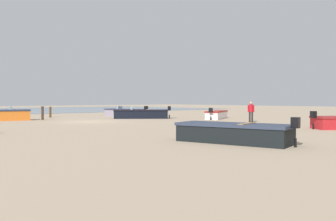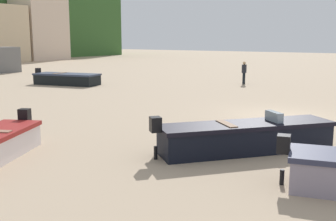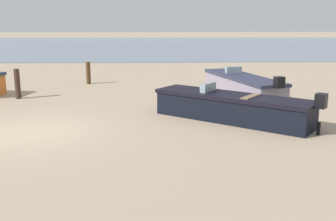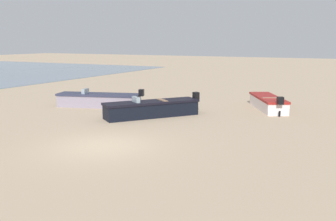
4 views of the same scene
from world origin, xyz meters
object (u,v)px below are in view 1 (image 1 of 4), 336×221
boat_orange_6 (1,115)px  mooring_post_mid_beach (50,112)px  beach_walker_distant (251,110)px  boat_white_3 (217,115)px  mooring_post_near_water (42,113)px  boat_black_2 (141,114)px  boat_grey_4 (126,113)px  boat_black_1 (234,133)px

boat_orange_6 → mooring_post_mid_beach: boat_orange_6 is taller
mooring_post_mid_beach → beach_walker_distant: bearing=116.7°
boat_white_3 → mooring_post_mid_beach: (10.71, -12.47, 0.15)m
mooring_post_near_water → mooring_post_mid_beach: (-2.23, -3.65, -0.06)m
boat_black_2 → mooring_post_mid_beach: boat_black_2 is taller
boat_black_2 → boat_grey_4: 4.52m
mooring_post_mid_beach → beach_walker_distant: beach_walker_distant is taller
boat_orange_6 → boat_white_3: bearing=70.3°
boat_black_1 → beach_walker_distant: bearing=18.2°
boat_black_1 → boat_white_3: bearing=28.5°
boat_orange_6 → mooring_post_mid_beach: bearing=128.1°
mooring_post_near_water → mooring_post_mid_beach: 4.27m
boat_grey_4 → mooring_post_near_water: (9.14, 0.49, 0.18)m
boat_orange_6 → boat_grey_4: bearing=99.4°
beach_walker_distant → mooring_post_near_water: bearing=19.5°
beach_walker_distant → mooring_post_mid_beach: bearing=7.8°
boat_black_2 → mooring_post_near_water: bearing=101.5°
boat_grey_4 → beach_walker_distant: 14.63m
boat_white_3 → boat_grey_4: bearing=174.0°
mooring_post_near_water → beach_walker_distant: 17.86m
boat_black_1 → boat_grey_4: bearing=51.4°
boat_black_2 → boat_orange_6: bearing=104.1°
boat_black_2 → boat_white_3: boat_black_2 is taller
boat_white_3 → boat_grey_4: size_ratio=0.83×
boat_orange_6 → boat_black_1: bearing=18.1°
mooring_post_mid_beach → beach_walker_distant: size_ratio=0.66×
boat_orange_6 → beach_walker_distant: 20.66m
boat_black_1 → mooring_post_mid_beach: (-2.80, -25.22, 0.13)m
boat_black_2 → beach_walker_distant: size_ratio=2.96×
boat_white_3 → boat_orange_6: bearing=-149.4°
boat_black_2 → boat_white_3: size_ratio=1.09×
mooring_post_near_water → mooring_post_mid_beach: mooring_post_near_water is taller
boat_grey_4 → mooring_post_mid_beach: bearing=139.0°
boat_black_1 → mooring_post_near_water: mooring_post_near_water is taller
boat_white_3 → mooring_post_near_water: size_ratio=3.69×
boat_black_1 → boat_orange_6: 22.66m
mooring_post_near_water → beach_walker_distant: bearing=128.4°
boat_black_2 → boat_grey_4: bearing=21.7°
boat_black_1 → boat_white_3: boat_black_1 is taller
boat_black_1 → boat_grey_4: (-9.71, -22.07, 0.01)m
boat_black_2 → boat_white_3: 7.07m
boat_grey_4 → beach_walker_distant: (-1.95, 14.49, 0.53)m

